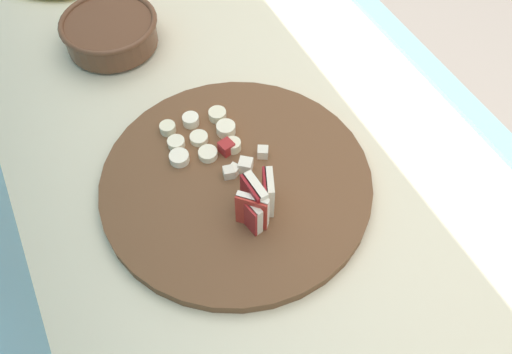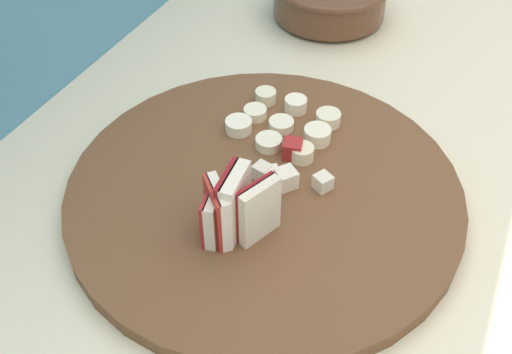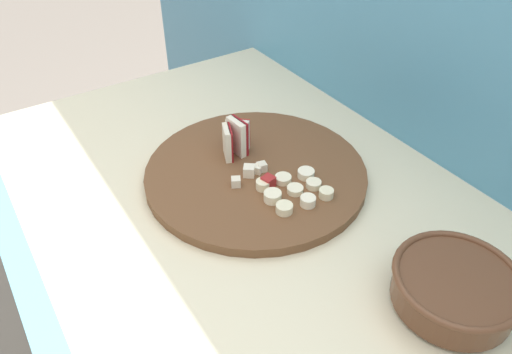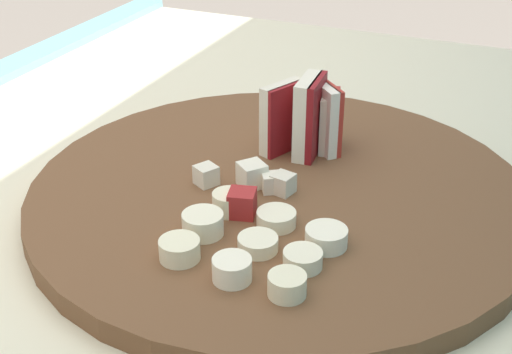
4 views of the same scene
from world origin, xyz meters
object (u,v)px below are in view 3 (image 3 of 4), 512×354
apple_wedge_fan (236,137)px  banana_slice_rows (293,190)px  cutting_board (256,173)px  apple_dice_pile (256,175)px  ceramic_bowl (455,287)px

apple_wedge_fan → banana_slice_rows: size_ratio=0.60×
cutting_board → apple_dice_pile: 0.03m
apple_wedge_fan → ceramic_bowl: apple_wedge_fan is taller
apple_dice_pile → apple_wedge_fan: bearing=170.1°
banana_slice_rows → cutting_board: bearing=-170.4°
cutting_board → apple_wedge_fan: size_ratio=5.84×
cutting_board → apple_dice_pile: bearing=-33.9°
cutting_board → ceramic_bowl: 0.38m
cutting_board → banana_slice_rows: bearing=9.6°
cutting_board → banana_slice_rows: 0.09m
apple_dice_pile → banana_slice_rows: apple_dice_pile is taller
apple_wedge_fan → apple_dice_pile: size_ratio=0.84×
ceramic_bowl → apple_dice_pile: bearing=-166.6°
cutting_board → apple_dice_pile: size_ratio=4.90×
banana_slice_rows → apple_wedge_fan: bearing=-174.6°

